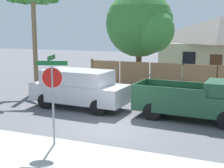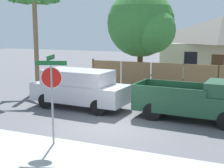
{
  "view_description": "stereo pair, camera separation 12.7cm",
  "coord_description": "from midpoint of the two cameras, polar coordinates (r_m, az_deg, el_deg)",
  "views": [
    {
      "loc": [
        4.6,
        -11.19,
        3.89
      ],
      "look_at": [
        -0.31,
        0.82,
        1.6
      ],
      "focal_mm": 50.0,
      "sensor_mm": 36.0,
      "label": 1
    },
    {
      "loc": [
        4.72,
        -11.14,
        3.89
      ],
      "look_at": [
        -0.31,
        0.82,
        1.6
      ],
      "focal_mm": 50.0,
      "sensor_mm": 36.0,
      "label": 2
    }
  ],
  "objects": [
    {
      "name": "sidewalk_strip",
      "position": [
        9.7,
        -8.83,
        -13.73
      ],
      "size": [
        36.0,
        3.2,
        0.01
      ],
      "color": "#A3A39E",
      "rests_on": "ground"
    },
    {
      "name": "oak_tree",
      "position": [
        22.03,
        5.32,
        10.71
      ],
      "size": [
        4.92,
        4.69,
        6.63
      ],
      "color": "brown",
      "rests_on": "ground"
    },
    {
      "name": "stop_sign",
      "position": [
        10.53,
        -11.19,
        -0.08
      ],
      "size": [
        1.0,
        0.9,
        3.05
      ],
      "rotation": [
        0.0,
        0.0,
        0.33
      ],
      "color": "gray",
      "rests_on": "ground"
    },
    {
      "name": "orange_pickup",
      "position": [
        13.83,
        14.96,
        -2.87
      ],
      "size": [
        5.04,
        2.14,
        1.78
      ],
      "rotation": [
        0.0,
        0.0,
        -0.06
      ],
      "color": "#1E472D",
      "rests_on": "ground"
    },
    {
      "name": "wooden_fence",
      "position": [
        19.93,
        15.45,
        0.95
      ],
      "size": [
        14.78,
        0.12,
        1.86
      ],
      "color": "#997047",
      "rests_on": "ground"
    },
    {
      "name": "red_suv",
      "position": [
        15.56,
        -6.28,
        -0.67
      ],
      "size": [
        4.91,
        2.2,
        1.9
      ],
      "rotation": [
        0.0,
        0.0,
        -0.06
      ],
      "color": "#B7B7BC",
      "rests_on": "ground"
    },
    {
      "name": "palm_tree",
      "position": [
        19.99,
        -14.37,
        13.16
      ],
      "size": [
        2.9,
        3.12,
        5.92
      ],
      "color": "brown",
      "rests_on": "ground"
    },
    {
      "name": "house",
      "position": [
        27.62,
        18.89,
        6.72
      ],
      "size": [
        9.69,
        5.98,
        4.94
      ],
      "color": "beige",
      "rests_on": "ground"
    },
    {
      "name": "ground_plane",
      "position": [
        12.71,
        -0.38,
        -7.81
      ],
      "size": [
        80.0,
        80.0,
        0.0
      ],
      "primitive_type": "plane",
      "color": "#56565B"
    }
  ]
}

